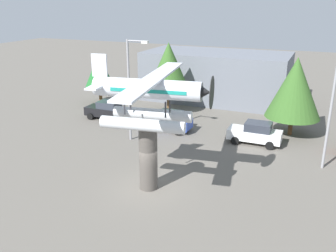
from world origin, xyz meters
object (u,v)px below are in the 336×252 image
(streetlight_primary, at_px, (131,84))
(car_near_black, at_px, (108,110))
(tree_west, at_px, (99,71))
(display_pedestal, at_px, (148,157))
(streetlight_secondary, at_px, (336,97))
(storefront_building, at_px, (216,76))
(car_far_white, at_px, (255,133))
(tree_east, at_px, (169,66))
(car_mid_blue, at_px, (168,121))
(floatplane_monument, at_px, (149,97))
(tree_center_back, at_px, (295,88))

(streetlight_primary, bearing_deg, car_near_black, 140.62)
(car_near_black, height_order, tree_west, tree_west)
(display_pedestal, distance_m, streetlight_secondary, 12.63)
(storefront_building, height_order, tree_west, storefront_building)
(streetlight_primary, distance_m, tree_west, 12.21)
(car_far_white, height_order, tree_east, tree_east)
(storefront_building, bearing_deg, tree_west, -149.31)
(storefront_building, bearing_deg, car_far_white, -60.55)
(car_mid_blue, bearing_deg, floatplane_monument, 107.41)
(storefront_building, relative_size, tree_east, 2.26)
(display_pedestal, xyz_separation_m, floatplane_monument, (0.13, 0.02, 3.71))
(floatplane_monument, distance_m, car_far_white, 11.94)
(streetlight_primary, xyz_separation_m, tree_center_back, (11.77, 6.39, -0.60))
(streetlight_primary, bearing_deg, floatplane_monument, -54.01)
(tree_east, bearing_deg, storefront_building, 66.81)
(storefront_building, xyz_separation_m, tree_west, (-11.23, -6.67, 0.87))
(display_pedestal, height_order, streetlight_primary, streetlight_primary)
(car_mid_blue, distance_m, tree_center_back, 10.96)
(display_pedestal, height_order, tree_center_back, tree_center_back)
(car_near_black, bearing_deg, display_pedestal, 131.86)
(car_near_black, distance_m, car_far_white, 14.31)
(car_far_white, relative_size, tree_east, 0.60)
(tree_east, bearing_deg, tree_center_back, -9.20)
(tree_west, bearing_deg, streetlight_secondary, -19.19)
(floatplane_monument, distance_m, streetlight_secondary, 12.16)
(car_near_black, xyz_separation_m, car_far_white, (14.28, -0.83, 0.00))
(car_near_black, distance_m, streetlight_secondary, 20.35)
(car_near_black, height_order, storefront_building, storefront_building)
(tree_west, bearing_deg, car_mid_blue, -26.74)
(car_far_white, height_order, storefront_building, storefront_building)
(car_far_white, xyz_separation_m, tree_west, (-18.03, 5.37, 2.69))
(car_mid_blue, xyz_separation_m, tree_east, (-2.10, 5.03, 3.84))
(streetlight_secondary, distance_m, tree_west, 24.75)
(display_pedestal, relative_size, streetlight_primary, 0.50)
(streetlight_secondary, relative_size, tree_center_back, 1.34)
(car_near_black, xyz_separation_m, streetlight_primary, (4.89, -4.02, 3.82))
(display_pedestal, bearing_deg, floatplane_monument, 9.07)
(streetlight_secondary, distance_m, storefront_building, 19.25)
(floatplane_monument, bearing_deg, tree_east, 100.11)
(car_far_white, distance_m, streetlight_primary, 10.62)
(floatplane_monument, xyz_separation_m, car_far_white, (4.48, 9.95, -4.87))
(display_pedestal, xyz_separation_m, car_mid_blue, (-3.03, 10.10, -1.16))
(display_pedestal, bearing_deg, tree_east, 108.72)
(streetlight_primary, distance_m, tree_center_back, 13.41)
(tree_west, bearing_deg, tree_center_back, -6.05)
(car_far_white, xyz_separation_m, tree_center_back, (2.38, 3.20, 3.21))
(storefront_building, distance_m, tree_center_back, 12.81)
(floatplane_monument, distance_m, car_near_black, 15.36)
(car_near_black, xyz_separation_m, car_mid_blue, (6.64, -0.70, 0.00))
(display_pedestal, xyz_separation_m, car_near_black, (-9.67, 10.80, -1.16))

